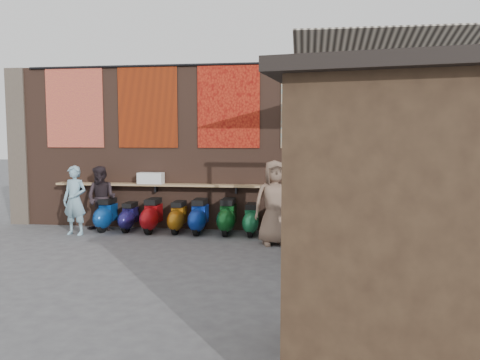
% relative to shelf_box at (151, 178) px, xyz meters
% --- Properties ---
extents(ground, '(70.00, 70.00, 0.00)m').
position_rel_shelf_box_xyz_m(ground, '(1.59, -2.30, -1.26)').
color(ground, '#474749').
rests_on(ground, ground).
extents(brick_wall, '(10.00, 0.40, 4.00)m').
position_rel_shelf_box_xyz_m(brick_wall, '(1.59, 0.40, 0.74)').
color(brick_wall, brown).
rests_on(brick_wall, ground).
extents(pier_left, '(0.50, 0.50, 4.00)m').
position_rel_shelf_box_xyz_m(pier_left, '(-3.61, 0.40, 0.74)').
color(pier_left, '#4C4238').
rests_on(pier_left, ground).
extents(pier_right, '(0.50, 0.50, 4.00)m').
position_rel_shelf_box_xyz_m(pier_right, '(6.79, 0.40, 0.74)').
color(pier_right, '#4C4238').
rests_on(pier_right, ground).
extents(eating_counter, '(8.00, 0.32, 0.05)m').
position_rel_shelf_box_xyz_m(eating_counter, '(1.59, 0.03, -0.16)').
color(eating_counter, '#9E7A51').
rests_on(eating_counter, brick_wall).
extents(shelf_box, '(0.61, 0.28, 0.27)m').
position_rel_shelf_box_xyz_m(shelf_box, '(0.00, 0.00, 0.00)').
color(shelf_box, white).
rests_on(shelf_box, eating_counter).
extents(tapestry_redgold, '(1.50, 0.02, 2.00)m').
position_rel_shelf_box_xyz_m(tapestry_redgold, '(-2.01, 0.18, 1.74)').
color(tapestry_redgold, '#A1173D').
rests_on(tapestry_redgold, brick_wall).
extents(tapestry_sun, '(1.50, 0.02, 2.00)m').
position_rel_shelf_box_xyz_m(tapestry_sun, '(-0.11, 0.18, 1.74)').
color(tapestry_sun, red).
rests_on(tapestry_sun, brick_wall).
extents(tapestry_orange, '(1.50, 0.02, 2.00)m').
position_rel_shelf_box_xyz_m(tapestry_orange, '(1.89, 0.18, 1.74)').
color(tapestry_orange, '#B72E16').
rests_on(tapestry_orange, brick_wall).
extents(tapestry_multi, '(1.50, 0.02, 2.00)m').
position_rel_shelf_box_xyz_m(tapestry_multi, '(3.89, 0.18, 1.74)').
color(tapestry_multi, teal).
rests_on(tapestry_multi, brick_wall).
extents(hang_rail, '(9.50, 0.06, 0.06)m').
position_rel_shelf_box_xyz_m(hang_rail, '(1.59, 0.17, 2.72)').
color(hang_rail, black).
rests_on(hang_rail, brick_wall).
extents(scooter_stool_0, '(0.37, 0.81, 0.77)m').
position_rel_shelf_box_xyz_m(scooter_stool_0, '(-1.03, -0.29, -0.88)').
color(scooter_stool_0, navy).
rests_on(scooter_stool_0, ground).
extents(scooter_stool_1, '(0.32, 0.72, 0.69)m').
position_rel_shelf_box_xyz_m(scooter_stool_1, '(-0.46, -0.29, -0.92)').
color(scooter_stool_1, '#18134A').
rests_on(scooter_stool_1, ground).
extents(scooter_stool_2, '(0.38, 0.84, 0.80)m').
position_rel_shelf_box_xyz_m(scooter_stool_2, '(0.13, -0.34, -0.86)').
color(scooter_stool_2, '#9D0C10').
rests_on(scooter_stool_2, ground).
extents(scooter_stool_3, '(0.35, 0.77, 0.74)m').
position_rel_shelf_box_xyz_m(scooter_stool_3, '(0.75, -0.29, -0.89)').
color(scooter_stool_3, '#9B590E').
rests_on(scooter_stool_3, ground).
extents(scooter_stool_4, '(0.38, 0.85, 0.80)m').
position_rel_shelf_box_xyz_m(scooter_stool_4, '(1.27, -0.33, -0.86)').
color(scooter_stool_4, navy).
rests_on(scooter_stool_4, ground).
extents(scooter_stool_5, '(0.39, 0.86, 0.82)m').
position_rel_shelf_box_xyz_m(scooter_stool_5, '(1.94, -0.31, -0.85)').
color(scooter_stool_5, '#0E491B').
rests_on(scooter_stool_5, ground).
extents(scooter_stool_6, '(0.34, 0.76, 0.73)m').
position_rel_shelf_box_xyz_m(scooter_stool_6, '(2.51, -0.34, -0.90)').
color(scooter_stool_6, '#1B6E3F').
rests_on(scooter_stool_6, ground).
extents(scooter_stool_7, '(0.33, 0.73, 0.69)m').
position_rel_shelf_box_xyz_m(scooter_stool_7, '(3.11, -0.28, -0.92)').
color(scooter_stool_7, black).
rests_on(scooter_stool_7, ground).
extents(diner_left, '(0.63, 0.46, 1.61)m').
position_rel_shelf_box_xyz_m(diner_left, '(-1.54, -0.85, -0.46)').
color(diner_left, '#83ADBF').
rests_on(diner_left, ground).
extents(diner_right, '(0.82, 0.67, 1.56)m').
position_rel_shelf_box_xyz_m(diner_right, '(-1.14, -0.30, -0.48)').
color(diner_right, '#292024').
rests_on(diner_right, ground).
extents(shopper_navy, '(0.93, 0.81, 1.51)m').
position_rel_shelf_box_xyz_m(shopper_navy, '(4.19, -2.86, -0.51)').
color(shopper_navy, black).
rests_on(shopper_navy, ground).
extents(shopper_grey, '(1.22, 0.74, 1.83)m').
position_rel_shelf_box_xyz_m(shopper_grey, '(6.49, -3.14, -0.35)').
color(shopper_grey, slate).
rests_on(shopper_grey, ground).
extents(shopper_tan, '(0.99, 0.78, 1.78)m').
position_rel_shelf_box_xyz_m(shopper_tan, '(3.09, -1.22, -0.37)').
color(shopper_tan, '#795F4D').
rests_on(shopper_tan, ground).
extents(market_stall, '(2.81, 2.28, 2.75)m').
position_rel_shelf_box_xyz_m(market_stall, '(4.94, -6.50, 0.11)').
color(market_stall, black).
rests_on(market_stall, ground).
extents(stall_roof, '(3.16, 2.61, 0.12)m').
position_rel_shelf_box_xyz_m(stall_roof, '(4.94, -6.50, 1.55)').
color(stall_roof, black).
rests_on(stall_roof, market_stall).
extents(stall_sign, '(1.19, 0.23, 0.50)m').
position_rel_shelf_box_xyz_m(stall_sign, '(5.10, -5.53, 0.73)').
color(stall_sign, gold).
rests_on(stall_sign, market_stall).
extents(stall_shelf, '(2.10, 0.43, 0.06)m').
position_rel_shelf_box_xyz_m(stall_shelf, '(5.10, -5.53, -0.26)').
color(stall_shelf, '#473321').
rests_on(stall_shelf, market_stall).
extents(awning_canvas, '(3.20, 3.28, 0.97)m').
position_rel_shelf_box_xyz_m(awning_canvas, '(5.09, -1.40, 2.29)').
color(awning_canvas, beige).
rests_on(awning_canvas, brick_wall).
extents(awning_ledger, '(3.30, 0.08, 0.12)m').
position_rel_shelf_box_xyz_m(awning_ledger, '(5.09, 0.19, 2.69)').
color(awning_ledger, '#33261C').
rests_on(awning_ledger, brick_wall).
extents(awning_header, '(3.00, 0.08, 0.08)m').
position_rel_shelf_box_xyz_m(awning_header, '(5.09, -2.90, 1.82)').
color(awning_header, black).
rests_on(awning_header, awning_post_left).
extents(awning_post_left, '(0.09, 0.09, 3.10)m').
position_rel_shelf_box_xyz_m(awning_post_left, '(3.69, -2.90, 0.29)').
color(awning_post_left, black).
rests_on(awning_post_left, ground).
extents(awning_post_right, '(0.09, 0.09, 3.10)m').
position_rel_shelf_box_xyz_m(awning_post_right, '(6.49, -2.90, 0.29)').
color(awning_post_right, black).
rests_on(awning_post_right, ground).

